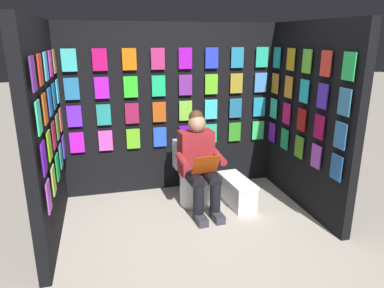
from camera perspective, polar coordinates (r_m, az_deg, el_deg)
name	(u,v)px	position (r m, az deg, el deg)	size (l,w,h in m)	color
ground_plane	(211,261)	(3.49, 3.06, -18.21)	(30.00, 30.00, 0.00)	#B2A899
display_wall_back	(171,109)	(4.71, -3.32, 5.64)	(2.88, 0.14, 2.17)	black
display_wall_left	(308,118)	(4.38, 18.04, 3.99)	(0.14, 1.77, 2.17)	black
display_wall_right	(45,134)	(3.76, -22.46, 1.49)	(0.14, 1.77, 2.17)	black
toilet	(193,177)	(4.45, 0.19, -5.27)	(0.42, 0.57, 0.77)	white
person_reading	(199,162)	(4.16, 1.17, -2.90)	(0.55, 0.70, 1.19)	maroon
comic_longbox_near	(237,191)	(4.49, 7.14, -7.47)	(0.32, 0.67, 0.33)	silver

